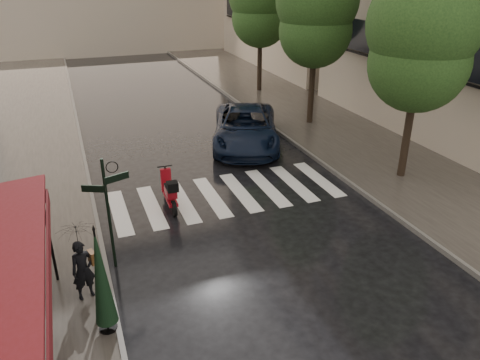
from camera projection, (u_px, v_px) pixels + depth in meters
ground at (188, 329)px, 10.35m from camera, size 120.00×120.00×0.00m
sidewalk_near at (5, 161)px, 19.07m from camera, size 6.00×60.00×0.12m
sidewalk_far at (322, 121)px, 23.80m from camera, size 5.50×60.00×0.12m
curb_near at (83, 151)px, 20.04m from camera, size 0.12×60.00×0.16m
curb_far at (272, 127)px, 22.89m from camera, size 0.12×60.00×0.16m
crosswalk at (226, 194)px, 16.39m from camera, size 7.85×3.20×0.01m
signpost at (108, 205)px, 11.74m from camera, size 1.17×0.29×3.10m
tree_near at (423, 32)px, 15.44m from camera, size 3.80×3.80×7.99m
tree_mid at (317, 6)px, 21.23m from camera, size 3.80×3.80×8.34m
tree_far at (261, 0)px, 27.30m from camera, size 3.80×3.80×8.16m
pedestrian_with_umbrella at (78, 240)px, 10.54m from camera, size 1.11×1.12×2.36m
scooter at (170, 192)px, 15.30m from camera, size 0.50×1.86×1.22m
parked_car at (246, 127)px, 20.57m from camera, size 4.63×6.50×1.65m
parasol_back at (101, 277)px, 9.62m from camera, size 0.48×0.48×2.56m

